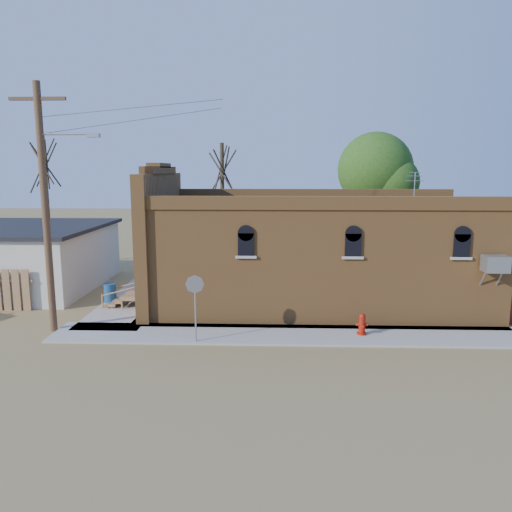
{
  "coord_description": "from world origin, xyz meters",
  "views": [
    {
      "loc": [
        0.03,
        -16.51,
        5.98
      ],
      "look_at": [
        -0.69,
        4.03,
        2.4
      ],
      "focal_mm": 35.0,
      "sensor_mm": 36.0,
      "label": 1
    }
  ],
  "objects_px": {
    "stop_sign": "(195,290)",
    "trash_barrel": "(110,293)",
    "brick_bar": "(309,252)",
    "fire_hydrant": "(362,324)",
    "utility_pole": "(46,203)"
  },
  "relations": [
    {
      "from": "stop_sign",
      "to": "trash_barrel",
      "type": "xyz_separation_m",
      "value": [
        -4.66,
        5.03,
        -1.39
      ]
    },
    {
      "from": "brick_bar",
      "to": "fire_hydrant",
      "type": "distance_m",
      "value": 5.19
    },
    {
      "from": "utility_pole",
      "to": "fire_hydrant",
      "type": "bearing_deg",
      "value": -1.38
    },
    {
      "from": "fire_hydrant",
      "to": "trash_barrel",
      "type": "xyz_separation_m",
      "value": [
        -10.55,
        4.11,
        0.03
      ]
    },
    {
      "from": "trash_barrel",
      "to": "stop_sign",
      "type": "bearing_deg",
      "value": -47.21
    },
    {
      "from": "trash_barrel",
      "to": "utility_pole",
      "type": "bearing_deg",
      "value": -102.43
    },
    {
      "from": "brick_bar",
      "to": "stop_sign",
      "type": "distance_m",
      "value": 6.98
    },
    {
      "from": "brick_bar",
      "to": "stop_sign",
      "type": "height_order",
      "value": "brick_bar"
    },
    {
      "from": "utility_pole",
      "to": "trash_barrel",
      "type": "bearing_deg",
      "value": 77.57
    },
    {
      "from": "utility_pole",
      "to": "trash_barrel",
      "type": "relative_size",
      "value": 10.71
    },
    {
      "from": "brick_bar",
      "to": "trash_barrel",
      "type": "height_order",
      "value": "brick_bar"
    },
    {
      "from": "utility_pole",
      "to": "fire_hydrant",
      "type": "distance_m",
      "value": 12.18
    },
    {
      "from": "brick_bar",
      "to": "stop_sign",
      "type": "relative_size",
      "value": 6.96
    },
    {
      "from": "utility_pole",
      "to": "trash_barrel",
      "type": "distance_m",
      "value": 5.8
    },
    {
      "from": "brick_bar",
      "to": "utility_pole",
      "type": "xyz_separation_m",
      "value": [
        -9.79,
        -4.29,
        2.43
      ]
    }
  ]
}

